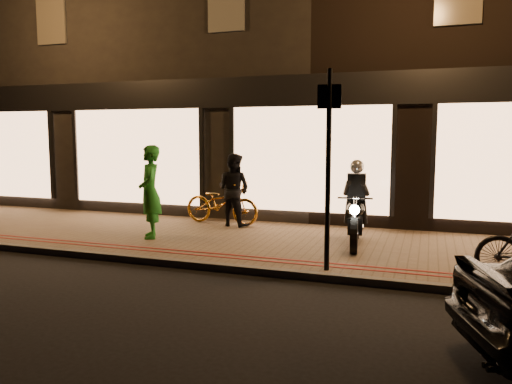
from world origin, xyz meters
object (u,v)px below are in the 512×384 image
at_px(motorcycle, 356,213).
at_px(bicycle_gold, 222,203).
at_px(sign_post, 328,160).
at_px(person_green, 150,192).

relative_size(motorcycle, bicycle_gold, 1.05).
relative_size(motorcycle, sign_post, 0.65).
relative_size(motorcycle, person_green, 1.05).
bearing_deg(sign_post, bicycle_gold, 134.50).
height_order(motorcycle, sign_post, sign_post).
bearing_deg(person_green, bicycle_gold, 125.66).
distance_m(sign_post, bicycle_gold, 4.53).
bearing_deg(bicycle_gold, motorcycle, -105.13).
distance_m(sign_post, person_green, 4.05).
bearing_deg(motorcycle, bicycle_gold, 152.51).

